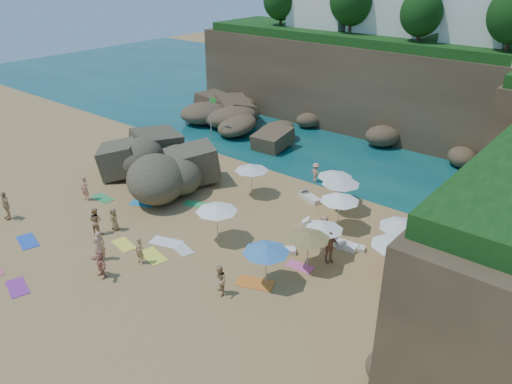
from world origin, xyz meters
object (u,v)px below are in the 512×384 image
Objects in this scene: person_stand_5 at (207,166)px; person_stand_0 at (85,189)px; parasol_0 at (340,198)px; parasol_1 at (341,181)px; person_stand_4 at (324,230)px; parasol_2 at (335,174)px; lounger_0 at (351,247)px; person_stand_6 at (99,246)px; rock_outcrop at (157,177)px; person_stand_2 at (316,172)px; person_stand_1 at (95,221)px; flag_pole at (211,112)px; person_stand_3 at (329,247)px.

person_stand_0 is at bearing -104.02° from person_stand_5.
parasol_0 reaches higher than person_stand_5.
parasol_1 is at bearing 18.07° from person_stand_5.
parasol_2 is at bearing 152.70° from person_stand_4.
parasol_2 reaches higher than lounger_0.
lounger_0 is 14.22m from person_stand_6.
rock_outcrop reaches higher than person_stand_2.
rock_outcrop is at bearing -130.28° from person_stand_5.
person_stand_1 is at bearing -172.63° from lounger_0.
parasol_1 is 1.40× the size of person_stand_4.
flag_pole is at bearing 105.88° from rock_outcrop.
parasol_2 is 1.37× the size of person_stand_1.
person_stand_6 is (7.08, -3.76, 0.01)m from person_stand_0.
parasol_1 reaches higher than parasol_0.
parasol_1 is 1.58× the size of lounger_0.
parasol_2 is 7.55m from person_stand_3.
parasol_2 is 1.30× the size of person_stand_5.
person_stand_3 is at bearing 4.35° from person_stand_0.
parasol_0 is 1.62× the size of person_stand_2.
person_stand_1 is (-11.05, -9.84, -1.23)m from parasol_0.
parasol_0 reaches higher than lounger_0.
rock_outcrop is 3.27× the size of parasol_0.
person_stand_6 is (2.62, -1.54, 0.03)m from person_stand_1.
person_stand_0 reaches higher than person_stand_2.
person_stand_3 is 1.96m from person_stand_4.
parasol_1 is 17.37m from person_stand_0.
lounger_0 is (4.02, -4.60, -1.92)m from parasol_2.
person_stand_4 is (-1.63, -0.41, 0.77)m from lounger_0.
parasol_0 is 17.32m from person_stand_0.
lounger_0 is at bearing 148.43° from person_stand_2.
lounger_0 is at bearing 9.86° from person_stand_0.
person_stand_4 is at bearing 169.07° from lounger_0.
person_stand_4 is (5.16, -7.04, 0.15)m from person_stand_2.
lounger_0 is 18.40m from person_stand_0.
parasol_1 is 15.34m from person_stand_6.
person_stand_0 is 0.96× the size of person_stand_5.
person_stand_1 is at bearing -129.75° from parasol_1.
parasol_2 is at bearing 21.12° from rock_outcrop.
person_stand_1 is at bearing -75.53° from person_stand_5.
person_stand_1 is 10.43m from person_stand_5.
person_stand_4 reaches higher than person_stand_6.
parasol_0 reaches higher than rock_outcrop.
parasol_1 is at bearing -16.24° from flag_pole.
person_stand_4 is 12.76m from person_stand_6.
parasol_2 is 15.66m from person_stand_1.
flag_pole is at bearing 4.80° from person_stand_2.
flag_pole is at bearing 131.23° from lounger_0.
rock_outcrop is at bearing -158.88° from parasol_2.
person_stand_1 is at bearing -138.32° from parasol_0.
lounger_0 is 0.89× the size of person_stand_6.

